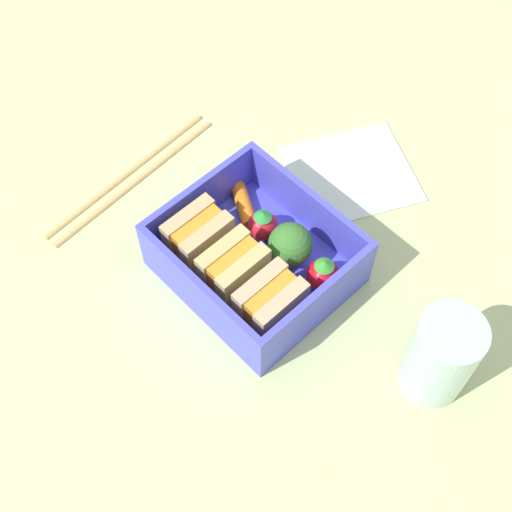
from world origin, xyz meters
TOP-DOWN VIEW (x-y plane):
  - ground_plane at (0.00, 0.00)cm, footprint 120.00×120.00cm
  - bento_tray at (0.00, 0.00)cm, footprint 15.36×13.59cm
  - bento_rim at (0.00, 0.00)cm, footprint 15.36×13.59cm
  - sandwich_left at (-4.52, 2.65)cm, footprint 3.78×5.30cm
  - sandwich_center_left at (0.00, 2.65)cm, footprint 3.78×5.30cm
  - sandwich_center at (4.52, 2.65)cm, footprint 3.78×5.30cm
  - strawberry_far_left at (-5.33, -2.92)cm, footprint 2.89×2.89cm
  - broccoli_floret at (-1.73, -2.46)cm, footprint 3.92×3.92cm
  - strawberry_left at (1.97, -2.71)cm, footprint 2.75×2.75cm
  - carrot_stick_far_left at (5.17, -3.37)cm, footprint 4.74×3.45cm
  - chopstick_pair at (16.22, 1.57)cm, footprint 3.49×20.51cm
  - drinking_glass at (-17.38, -3.35)cm, footprint 5.35×5.35cm
  - folded_napkin at (1.58, -14.51)cm, footprint 14.68×15.24cm

SIDE VIEW (x-z plane):
  - ground_plane at x=0.00cm, z-range -2.00..0.00cm
  - folded_napkin at x=1.58cm, z-range 0.00..0.40cm
  - chopstick_pair at x=16.22cm, z-range 0.00..0.70cm
  - bento_tray at x=0.00cm, z-range 0.00..1.20cm
  - carrot_stick_far_left at x=5.17cm, z-range 1.20..2.63cm
  - strawberry_left at x=1.97cm, z-range 1.02..4.38cm
  - strawberry_far_left at x=-5.33cm, z-range 1.02..4.51cm
  - sandwich_left at x=-4.52cm, z-range 1.20..5.82cm
  - sandwich_center_left at x=0.00cm, z-range 1.20..5.82cm
  - sandwich_center at x=4.52cm, z-range 1.20..5.82cm
  - bento_rim at x=0.00cm, z-range 1.20..6.11cm
  - broccoli_floret at x=-1.73cm, z-range 1.52..6.16cm
  - drinking_glass at x=-17.38cm, z-range 0.00..8.99cm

